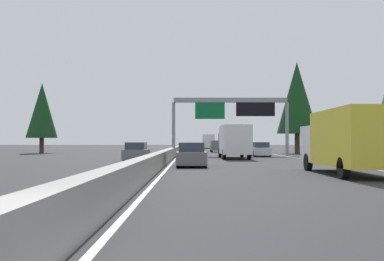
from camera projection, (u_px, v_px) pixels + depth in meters
name	position (u px, v px, depth m)	size (l,w,h in m)	color
ground_plane	(179.00, 153.00, 64.53)	(320.00, 320.00, 0.00)	#2D2D30
median_barrier	(180.00, 148.00, 84.53)	(180.00, 0.56, 0.90)	gray
shoulder_stripe_right	(254.00, 151.00, 74.54)	(160.00, 0.16, 0.01)	silver
shoulder_stripe_median	(182.00, 151.00, 74.52)	(160.00, 0.16, 0.01)	silver
sign_gantry_overhead	(232.00, 110.00, 51.50)	(0.50, 12.68, 6.29)	gray
box_truck_near_center	(348.00, 140.00, 21.86)	(8.50, 2.40, 2.95)	gold
sedan_mid_center	(191.00, 155.00, 29.15)	(4.40, 1.80, 1.47)	slate
minivan_far_center	(217.00, 146.00, 70.09)	(5.00, 1.95, 1.69)	slate
pickup_far_right	(217.00, 144.00, 128.83)	(5.60, 2.00, 1.86)	#AD931E
sedan_far_left	(260.00, 150.00, 49.85)	(4.40, 1.80, 1.47)	white
sedan_mid_right	(206.00, 145.00, 123.71)	(4.40, 1.80, 1.47)	#1E4793
bus_near_right	(208.00, 141.00, 109.26)	(11.50, 2.55, 3.10)	white
box_truck_distant_a	(234.00, 141.00, 42.93)	(8.50, 2.40, 2.95)	white
oncoming_near	(137.00, 152.00, 37.89)	(4.40, 1.80, 1.47)	slate
conifer_right_mid	(297.00, 98.00, 60.82)	(5.18, 5.18, 11.78)	#4C3823
conifer_left_near	(42.00, 111.00, 62.49)	(4.07, 4.07, 9.25)	#4C3823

